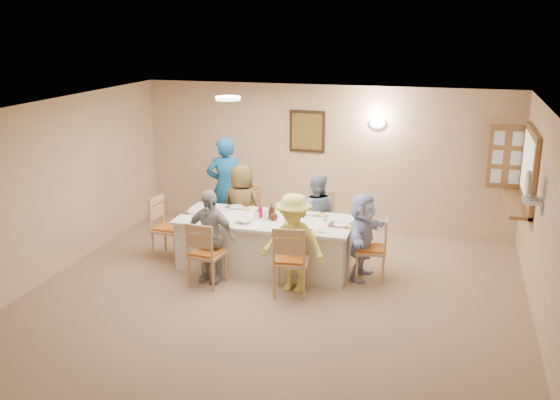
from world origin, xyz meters
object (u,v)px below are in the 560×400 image
(chair_back_right, at_px, (317,223))
(diner_front_left, at_px, (210,236))
(dining_table, at_px, (266,243))
(serving_hatch, at_px, (529,169))
(chair_front_left, at_px, (207,252))
(diner_front_right, at_px, (294,243))
(desk_fan, at_px, (531,189))
(caregiver, at_px, (226,187))
(chair_left_end, at_px, (169,228))
(diner_back_right, at_px, (316,215))
(chair_right_end, at_px, (371,248))
(chair_back_left, at_px, (245,216))
(condiment_ketchup, at_px, (260,211))
(diner_right_end, at_px, (362,236))
(chair_front_right, at_px, (291,259))
(diner_back_left, at_px, (242,207))

(chair_back_right, xyz_separation_m, diner_front_left, (-1.20, -1.48, 0.17))
(dining_table, bearing_deg, serving_hatch, 15.91)
(chair_front_left, height_order, diner_front_right, diner_front_right)
(desk_fan, bearing_deg, caregiver, 162.15)
(chair_back_right, height_order, chair_left_end, chair_back_right)
(serving_hatch, height_order, chair_front_left, serving_hatch)
(desk_fan, xyz_separation_m, diner_back_right, (-2.91, 1.00, -0.89))
(chair_front_left, xyz_separation_m, diner_front_left, (0.00, 0.12, 0.20))
(desk_fan, bearing_deg, diner_front_right, -172.91)
(serving_hatch, relative_size, chair_right_end, 1.64)
(chair_back_left, relative_size, diner_front_right, 0.73)
(chair_left_end, relative_size, condiment_ketchup, 4.61)
(desk_fan, relative_size, caregiver, 0.17)
(chair_back_left, relative_size, diner_right_end, 0.80)
(desk_fan, bearing_deg, dining_table, 174.82)
(dining_table, bearing_deg, diner_front_right, -48.58)
(chair_front_right, height_order, chair_left_end, chair_front_right)
(chair_front_left, bearing_deg, desk_fan, -166.90)
(chair_right_end, bearing_deg, caregiver, -119.34)
(desk_fan, relative_size, chair_right_end, 0.33)
(diner_back_left, relative_size, diner_right_end, 1.11)
(desk_fan, relative_size, chair_back_right, 0.31)
(chair_back_left, xyz_separation_m, diner_back_left, (0.00, -0.12, 0.19))
(diner_back_right, distance_m, caregiver, 1.73)
(chair_left_end, height_order, diner_back_right, diner_back_right)
(chair_front_right, height_order, diner_right_end, diner_right_end)
(serving_hatch, bearing_deg, diner_back_right, -173.36)
(diner_front_left, bearing_deg, caregiver, 112.17)
(chair_right_end, height_order, diner_back_right, diner_back_right)
(diner_front_right, xyz_separation_m, diner_right_end, (0.82, 0.68, -0.06))
(diner_back_right, xyz_separation_m, condiment_ketchup, (-0.69, -0.65, 0.20))
(chair_back_left, relative_size, caregiver, 0.58)
(chair_front_left, bearing_deg, diner_front_right, -167.88)
(desk_fan, xyz_separation_m, chair_back_right, (-2.91, 1.12, -1.06))
(serving_hatch, distance_m, chair_left_end, 5.37)
(diner_back_left, distance_m, diner_right_end, 2.13)
(dining_table, height_order, condiment_ketchup, condiment_ketchup)
(chair_back_right, distance_m, chair_front_right, 1.60)
(diner_front_left, bearing_deg, condiment_ketchup, 62.52)
(diner_front_right, bearing_deg, chair_right_end, 41.58)
(chair_back_right, height_order, diner_front_left, diner_front_left)
(serving_hatch, xyz_separation_m, chair_back_left, (-4.22, -0.23, -1.00))
(diner_back_left, bearing_deg, diner_back_right, -173.58)
(diner_back_left, relative_size, caregiver, 0.81)
(condiment_ketchup, bearing_deg, serving_hatch, 15.15)
(serving_hatch, distance_m, diner_back_left, 4.31)
(chair_front_left, xyz_separation_m, diner_back_right, (1.20, 1.48, 0.19))
(chair_back_left, relative_size, diner_back_left, 0.72)
(diner_right_end, bearing_deg, dining_table, 98.08)
(chair_back_right, relative_size, chair_left_end, 1.02)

